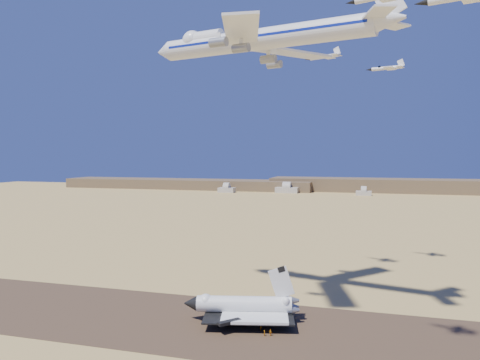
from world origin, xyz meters
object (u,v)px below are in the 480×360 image
(shuttle, at_px, (243,306))
(carrier_747, at_px, (254,40))
(crew_a, at_px, (265,333))
(chase_jet_f, at_px, (386,68))
(crew_c, at_px, (270,333))
(chase_jet_e, at_px, (324,57))
(crew_b, at_px, (261,328))

(shuttle, bearing_deg, carrier_747, 69.97)
(crew_a, bearing_deg, carrier_747, 20.47)
(carrier_747, relative_size, chase_jet_f, 5.29)
(chase_jet_f, bearing_deg, crew_c, -96.38)
(crew_a, height_order, chase_jet_e, chase_jet_e)
(crew_a, distance_m, chase_jet_e, 110.98)
(crew_c, height_order, chase_jet_e, chase_jet_e)
(crew_c, height_order, chase_jet_f, chase_jet_f)
(shuttle, xyz_separation_m, crew_a, (9.18, -9.81, -3.88))
(crew_c, bearing_deg, crew_a, 54.65)
(crew_a, relative_size, crew_c, 0.90)
(carrier_747, height_order, crew_b, carrier_747)
(crew_b, relative_size, chase_jet_f, 0.10)
(chase_jet_e, relative_size, chase_jet_f, 0.96)
(crew_b, height_order, chase_jet_f, chase_jet_f)
(carrier_747, height_order, crew_a, carrier_747)
(crew_a, distance_m, crew_c, 1.75)
(shuttle, height_order, carrier_747, carrier_747)
(crew_a, bearing_deg, chase_jet_f, -24.19)
(carrier_747, bearing_deg, chase_jet_f, 70.45)
(shuttle, distance_m, crew_c, 14.62)
(shuttle, relative_size, chase_jet_e, 2.32)
(shuttle, distance_m, carrier_747, 84.71)
(shuttle, distance_m, chase_jet_e, 103.60)
(carrier_747, relative_size, crew_b, 53.28)
(carrier_747, xyz_separation_m, chase_jet_e, (17.34, 44.46, 2.44))
(carrier_747, distance_m, crew_a, 90.48)
(shuttle, distance_m, chase_jet_f, 121.04)
(crew_a, distance_m, chase_jet_f, 127.23)
(crew_a, bearing_deg, crew_c, -68.89)
(crew_b, bearing_deg, shuttle, 30.73)
(crew_a, height_order, chase_jet_f, chase_jet_f)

